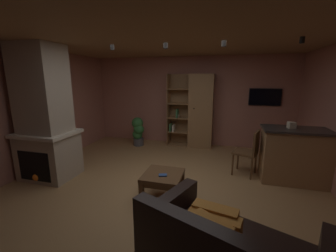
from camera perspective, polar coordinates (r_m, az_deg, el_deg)
name	(u,v)px	position (r m, az deg, el deg)	size (l,w,h in m)	color
floor	(162,189)	(3.95, -1.57, -16.47)	(5.63, 5.68, 0.02)	#A37A4C
wall_back	(190,101)	(6.29, 5.90, 6.53)	(5.75, 0.06, 2.50)	#AD7060
wall_left	(24,112)	(5.11, -33.99, 3.08)	(0.06, 5.68, 2.50)	#AD7060
ceiling	(161,37)	(3.51, -1.84, 22.58)	(5.63, 5.68, 0.02)	#8E6B47
window_pane_back	(178,97)	(6.31, 2.70, 7.61)	(0.62, 0.01, 0.78)	white
stone_fireplace	(45,120)	(4.65, -29.85, 1.29)	(1.03, 0.83, 2.50)	tan
bookshelf_cabinet	(198,112)	(6.02, 7.90, 3.77)	(1.26, 0.41, 2.02)	#997047
kitchen_bar_counter	(300,156)	(4.65, 31.59, -6.79)	(1.36, 0.63, 1.02)	#997047
tissue_box	(292,125)	(4.50, 29.96, 0.21)	(0.12, 0.12, 0.11)	#BFB299
coffee_table	(163,179)	(3.53, -1.35, -13.81)	(0.61, 0.61, 0.42)	brown
table_book_0	(163,175)	(3.43, -1.38, -12.90)	(0.13, 0.08, 0.02)	#2D4C8C
dining_chair	(250,150)	(4.54, 20.86, -5.94)	(0.53, 0.53, 0.92)	brown
potted_floor_plant	(138,131)	(6.21, -7.98, -1.23)	(0.36, 0.34, 0.82)	#4C4C51
wall_mounted_tv	(265,97)	(6.21, 24.32, 7.01)	(0.79, 0.06, 0.44)	black
track_light_spot_0	(64,49)	(4.72, -25.84, 17.82)	(0.07, 0.07, 0.09)	black
track_light_spot_1	(112,47)	(4.14, -14.60, 19.53)	(0.07, 0.07, 0.09)	black
track_light_spot_2	(166,46)	(3.82, -0.64, 20.54)	(0.07, 0.07, 0.09)	black
track_light_spot_3	(224,44)	(3.70, 14.61, 20.41)	(0.07, 0.07, 0.09)	black
track_light_spot_4	(302,40)	(3.80, 32.05, 18.77)	(0.07, 0.07, 0.09)	black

